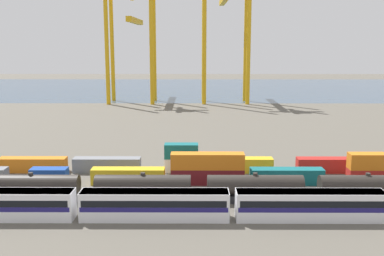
{
  "coord_description": "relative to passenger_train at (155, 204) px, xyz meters",
  "views": [
    {
      "loc": [
        6.58,
        -79.16,
        23.42
      ],
      "look_at": [
        6.1,
        14.31,
        5.68
      ],
      "focal_mm": 43.26,
      "sensor_mm": 36.0,
      "label": 1
    }
  ],
  "objects": [
    {
      "name": "shipping_container_5",
      "position": [
        20.56,
        15.56,
        -0.84
      ],
      "size": [
        12.1,
        2.44,
        2.6
      ],
      "primitive_type": "cube",
      "color": "#146066",
      "rests_on": "ground_plane"
    },
    {
      "name": "shipping_container_10",
      "position": [
        -24.0,
        22.54,
        -0.84
      ],
      "size": [
        12.1,
        2.44,
        2.6
      ],
      "primitive_type": "cube",
      "color": "orange",
      "rests_on": "ground_plane"
    },
    {
      "name": "shipping_container_2",
      "position": [
        -5.73,
        15.56,
        -0.84
      ],
      "size": [
        12.1,
        2.44,
        2.6
      ],
      "primitive_type": "cube",
      "color": "gold",
      "rests_on": "ground_plane"
    },
    {
      "name": "shipping_container_15",
      "position": [
        29.82,
        22.54,
        -0.84
      ],
      "size": [
        12.1,
        2.44,
        2.6
      ],
      "primitive_type": "cube",
      "color": "#AD211C",
      "rests_on": "ground_plane"
    },
    {
      "name": "ground_plane",
      "position": [
        -1.34,
        60.94,
        -2.14
      ],
      "size": [
        420.0,
        420.0,
        0.0
      ],
      "primitive_type": "plane",
      "color": "#5B564C"
    },
    {
      "name": "shipping_container_12",
      "position": [
        2.91,
        22.54,
        -0.84
      ],
      "size": [
        6.04,
        2.44,
        2.6
      ],
      "primitive_type": "cube",
      "color": "silver",
      "rests_on": "ground_plane"
    },
    {
      "name": "passenger_train",
      "position": [
        0.0,
        0.0,
        0.0
      ],
      "size": [
        60.8,
        3.14,
        3.9
      ],
      "color": "silver",
      "rests_on": "ground_plane"
    },
    {
      "name": "shipping_container_1",
      "position": [
        -18.87,
        15.56,
        -0.84
      ],
      "size": [
        6.04,
        2.44,
        2.6
      ],
      "primitive_type": "cube",
      "color": "#1C4299",
      "rests_on": "ground_plane"
    },
    {
      "name": "shipping_container_3",
      "position": [
        7.42,
        15.56,
        -0.84
      ],
      "size": [
        12.1,
        2.44,
        2.6
      ],
      "primitive_type": "cube",
      "color": "maroon",
      "rests_on": "ground_plane"
    },
    {
      "name": "freight_tank_row",
      "position": [
        14.18,
        7.02,
        -0.09
      ],
      "size": [
        80.07,
        2.89,
        4.35
      ],
      "color": "#232326",
      "rests_on": "ground_plane"
    },
    {
      "name": "shipping_container_13",
      "position": [
        2.91,
        22.54,
        1.76
      ],
      "size": [
        6.04,
        2.44,
        2.6
      ],
      "primitive_type": "cube",
      "color": "#146066",
      "rests_on": "shipping_container_12"
    },
    {
      "name": "shipping_container_7",
      "position": [
        33.7,
        15.56,
        1.76
      ],
      "size": [
        6.04,
        2.44,
        2.6
      ],
      "primitive_type": "cube",
      "color": "orange",
      "rests_on": "shipping_container_6"
    },
    {
      "name": "gantry_crane_central",
      "position": [
        16.94,
        120.55,
        29.09
      ],
      "size": [
        17.77,
        36.15,
        51.2
      ],
      "color": "gold",
      "rests_on": "ground_plane"
    },
    {
      "name": "shipping_container_11",
      "position": [
        -10.54,
        22.54,
        -0.84
      ],
      "size": [
        12.1,
        2.44,
        2.6
      ],
      "primitive_type": "cube",
      "color": "slate",
      "rests_on": "ground_plane"
    },
    {
      "name": "gantry_crane_west",
      "position": [
        -18.54,
        121.25,
        25.0
      ],
      "size": [
        17.93,
        39.64,
        44.81
      ],
      "color": "gold",
      "rests_on": "ground_plane"
    },
    {
      "name": "shipping_container_6",
      "position": [
        33.7,
        15.56,
        -0.84
      ],
      "size": [
        6.04,
        2.44,
        2.6
      ],
      "primitive_type": "cube",
      "color": "#AD211C",
      "rests_on": "ground_plane"
    },
    {
      "name": "shipping_container_4",
      "position": [
        7.42,
        15.56,
        1.76
      ],
      "size": [
        12.1,
        2.44,
        2.6
      ],
      "primitive_type": "cube",
      "color": "orange",
      "rests_on": "shipping_container_3"
    },
    {
      "name": "harbour_water",
      "position": [
        -1.34,
        170.29,
        -2.14
      ],
      "size": [
        400.0,
        110.0,
        0.01
      ],
      "primitive_type": "cube",
      "color": "#384C60",
      "rests_on": "ground_plane"
    },
    {
      "name": "shipping_container_14",
      "position": [
        16.36,
        22.54,
        -0.84
      ],
      "size": [
        6.04,
        2.44,
        2.6
      ],
      "primitive_type": "cube",
      "color": "gold",
      "rests_on": "ground_plane"
    }
  ]
}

